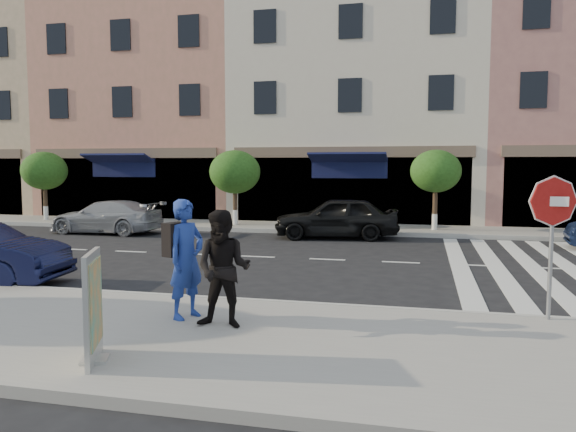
{
  "coord_description": "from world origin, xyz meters",
  "views": [
    {
      "loc": [
        2.52,
        -11.17,
        2.61
      ],
      "look_at": [
        -0.58,
        1.74,
        1.4
      ],
      "focal_mm": 35.0,
      "sensor_mm": 36.0,
      "label": 1
    }
  ],
  "objects_px": {
    "photographer": "(186,259)",
    "car_far_left": "(106,217)",
    "walker": "(224,269)",
    "stop_sign": "(553,214)",
    "poster_board": "(93,309)",
    "car_far_mid": "(336,218)"
  },
  "relations": [
    {
      "from": "stop_sign",
      "to": "car_far_left",
      "type": "xyz_separation_m",
      "value": [
        -13.72,
        9.59,
        -1.21
      ]
    },
    {
      "from": "photographer",
      "to": "car_far_mid",
      "type": "xyz_separation_m",
      "value": [
        0.71,
        11.41,
        -0.36
      ]
    },
    {
      "from": "car_far_left",
      "to": "stop_sign",
      "type": "bearing_deg",
      "value": 57.02
    },
    {
      "from": "photographer",
      "to": "car_far_mid",
      "type": "distance_m",
      "value": 11.44
    },
    {
      "from": "walker",
      "to": "car_far_left",
      "type": "relative_size",
      "value": 0.41
    },
    {
      "from": "photographer",
      "to": "car_far_left",
      "type": "height_order",
      "value": "photographer"
    },
    {
      "from": "stop_sign",
      "to": "walker",
      "type": "height_order",
      "value": "stop_sign"
    },
    {
      "from": "poster_board",
      "to": "car_far_mid",
      "type": "bearing_deg",
      "value": 63.31
    },
    {
      "from": "photographer",
      "to": "poster_board",
      "type": "distance_m",
      "value": 2.2
    },
    {
      "from": "stop_sign",
      "to": "walker",
      "type": "xyz_separation_m",
      "value": [
        -4.9,
        -1.6,
        -0.79
      ]
    },
    {
      "from": "walker",
      "to": "photographer",
      "type": "bearing_deg",
      "value": 153.11
    },
    {
      "from": "stop_sign",
      "to": "photographer",
      "type": "relative_size",
      "value": 1.2
    },
    {
      "from": "photographer",
      "to": "car_far_mid",
      "type": "relative_size",
      "value": 0.44
    },
    {
      "from": "stop_sign",
      "to": "photographer",
      "type": "bearing_deg",
      "value": -163.98
    },
    {
      "from": "photographer",
      "to": "poster_board",
      "type": "height_order",
      "value": "photographer"
    },
    {
      "from": "poster_board",
      "to": "car_far_mid",
      "type": "relative_size",
      "value": 0.32
    },
    {
      "from": "walker",
      "to": "poster_board",
      "type": "xyz_separation_m",
      "value": [
        -1.07,
        -1.8,
        -0.22
      ]
    },
    {
      "from": "poster_board",
      "to": "stop_sign",
      "type": "bearing_deg",
      "value": 7.22
    },
    {
      "from": "photographer",
      "to": "car_far_left",
      "type": "relative_size",
      "value": 0.44
    },
    {
      "from": "stop_sign",
      "to": "car_far_mid",
      "type": "relative_size",
      "value": 0.53
    },
    {
      "from": "stop_sign",
      "to": "photographer",
      "type": "xyz_separation_m",
      "value": [
        -5.67,
        -1.24,
        -0.73
      ]
    },
    {
      "from": "walker",
      "to": "poster_board",
      "type": "relative_size",
      "value": 1.29
    }
  ]
}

